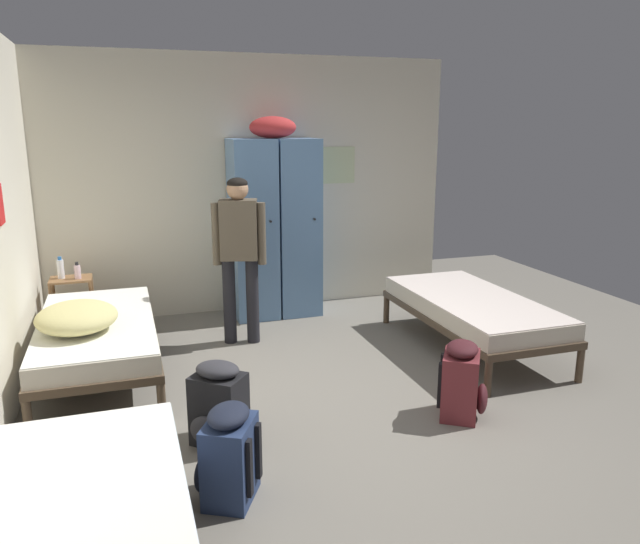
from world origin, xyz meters
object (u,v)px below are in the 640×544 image
lotion_bottle (77,271)px  bed_right (472,308)px  backpack_black (218,405)px  backpack_navy (228,456)px  water_bottle (61,269)px  backpack_maroon (462,381)px  bed_left_rear (97,333)px  locker_bank (275,225)px  bed_left_front (81,538)px  shelf_unit (73,301)px  person_traveler (239,245)px  bedding_heap (77,317)px

lotion_bottle → bed_right: bearing=-23.6°
bed_right → backpack_black: backpack_black is taller
backpack_navy → lotion_bottle: bearing=106.1°
water_bottle → backpack_maroon: bearing=-44.2°
bed_left_rear → backpack_black: 1.54m
bed_left_rear → lotion_bottle: size_ratio=11.92×
locker_bank → bed_right: size_ratio=1.09×
bed_left_front → bed_right: 3.89m
backpack_maroon → locker_bank: bearing=103.3°
locker_bank → shelf_unit: size_ratio=3.63×
water_bottle → backpack_navy: 3.32m
locker_bank → water_bottle: bearing=-178.5°
locker_bank → bed_right: 2.21m
locker_bank → backpack_black: 2.85m
bed_left_rear → water_bottle: water_bottle is taller
bed_left_front → bed_left_rear: size_ratio=1.00×
person_traveler → water_bottle: person_traveler is taller
bedding_heap → backpack_maroon: 2.85m
water_bottle → backpack_maroon: (2.74, -2.67, -0.40)m
bed_left_front → bed_right: (3.19, 2.23, 0.00)m
bedding_heap → backpack_black: size_ratio=1.17×
bedding_heap → bed_left_rear: bearing=63.8°
water_bottle → lotion_bottle: size_ratio=1.31×
bed_right → backpack_black: size_ratio=3.45×
bed_left_rear → water_bottle: size_ratio=9.08×
person_traveler → locker_bank: bearing=55.8°
locker_bank → backpack_black: bearing=-111.8°
bed_right → lotion_bottle: bearing=156.4°
lotion_bottle → backpack_maroon: (2.59, -2.61, -0.38)m
shelf_unit → bedding_heap: (0.13, -1.39, 0.25)m
lotion_bottle → backpack_maroon: lotion_bottle is taller
shelf_unit → lotion_bottle: 0.31m
bed_left_front → bedding_heap: bearing=92.9°
bed_left_rear → backpack_maroon: backpack_maroon is taller
shelf_unit → bed_right: bearing=-23.8°
locker_bank → shelf_unit: 2.12m
backpack_maroon → water_bottle: bearing=135.8°
bed_right → bedding_heap: 3.32m
backpack_maroon → backpack_navy: bearing=-165.0°
lotion_bottle → water_bottle: bearing=158.2°
locker_bank → bedding_heap: bearing=-142.1°
locker_bank → bed_right: locker_bank is taller
bed_left_front → bed_left_rear: same height
bed_right → bedding_heap: bearing=177.9°
backpack_black → water_bottle: bearing=113.2°
person_traveler → lotion_bottle: size_ratio=9.64×
person_traveler → bed_right: bearing=-23.0°
shelf_unit → bed_left_rear: size_ratio=0.30×
bedding_heap → person_traveler: (1.37, 0.70, 0.33)m
backpack_black → backpack_maroon: bearing=-5.4°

